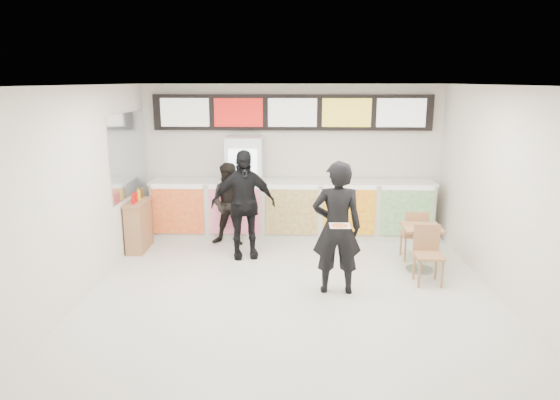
{
  "coord_description": "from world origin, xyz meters",
  "views": [
    {
      "loc": [
        0.02,
        -6.54,
        3.06
      ],
      "look_at": [
        -0.19,
        1.2,
        1.2
      ],
      "focal_mm": 32.0,
      "sensor_mm": 36.0,
      "label": 1
    }
  ],
  "objects_px": {
    "condiment_ledge": "(139,225)",
    "customer_main": "(337,228)",
    "customer_left": "(231,204)",
    "cafe_table": "(421,240)",
    "customer_mid": "(243,204)",
    "service_counter": "(292,209)",
    "drinks_fridge": "(245,187)"
  },
  "relations": [
    {
      "from": "customer_mid",
      "to": "customer_main",
      "type": "bearing_deg",
      "value": -57.02
    },
    {
      "from": "drinks_fridge",
      "to": "customer_mid",
      "type": "relative_size",
      "value": 1.04
    },
    {
      "from": "cafe_table",
      "to": "condiment_ledge",
      "type": "distance_m",
      "value": 5.03
    },
    {
      "from": "service_counter",
      "to": "drinks_fridge",
      "type": "bearing_deg",
      "value": 179.01
    },
    {
      "from": "service_counter",
      "to": "condiment_ledge",
      "type": "xyz_separation_m",
      "value": [
        -2.82,
        -0.88,
        -0.1
      ]
    },
    {
      "from": "service_counter",
      "to": "customer_left",
      "type": "height_order",
      "value": "customer_left"
    },
    {
      "from": "drinks_fridge",
      "to": "customer_left",
      "type": "distance_m",
      "value": 0.64
    },
    {
      "from": "customer_main",
      "to": "condiment_ledge",
      "type": "height_order",
      "value": "customer_main"
    },
    {
      "from": "customer_left",
      "to": "cafe_table",
      "type": "xyz_separation_m",
      "value": [
        3.27,
        -1.26,
        -0.26
      ]
    },
    {
      "from": "drinks_fridge",
      "to": "customer_left",
      "type": "xyz_separation_m",
      "value": [
        -0.22,
        -0.56,
        -0.21
      ]
    },
    {
      "from": "customer_main",
      "to": "customer_left",
      "type": "bearing_deg",
      "value": -49.81
    },
    {
      "from": "service_counter",
      "to": "cafe_table",
      "type": "bearing_deg",
      "value": -40.45
    },
    {
      "from": "customer_main",
      "to": "cafe_table",
      "type": "height_order",
      "value": "customer_main"
    },
    {
      "from": "customer_main",
      "to": "cafe_table",
      "type": "relative_size",
      "value": 1.28
    },
    {
      "from": "condiment_ledge",
      "to": "customer_left",
      "type": "bearing_deg",
      "value": 11.37
    },
    {
      "from": "cafe_table",
      "to": "customer_mid",
      "type": "bearing_deg",
      "value": 169.89
    },
    {
      "from": "drinks_fridge",
      "to": "customer_mid",
      "type": "xyz_separation_m",
      "value": [
        0.09,
        -1.22,
        -0.04
      ]
    },
    {
      "from": "customer_main",
      "to": "customer_mid",
      "type": "distance_m",
      "value": 2.11
    },
    {
      "from": "customer_mid",
      "to": "cafe_table",
      "type": "distance_m",
      "value": 3.06
    },
    {
      "from": "service_counter",
      "to": "customer_main",
      "type": "xyz_separation_m",
      "value": [
        0.66,
        -2.69,
        0.41
      ]
    },
    {
      "from": "condiment_ledge",
      "to": "customer_main",
      "type": "bearing_deg",
      "value": -27.53
    },
    {
      "from": "customer_left",
      "to": "cafe_table",
      "type": "bearing_deg",
      "value": -14.72
    },
    {
      "from": "cafe_table",
      "to": "customer_left",
      "type": "bearing_deg",
      "value": 160.18
    },
    {
      "from": "condiment_ledge",
      "to": "service_counter",
      "type": "bearing_deg",
      "value": 17.29
    },
    {
      "from": "condiment_ledge",
      "to": "drinks_fridge",
      "type": "bearing_deg",
      "value": 25.37
    },
    {
      "from": "service_counter",
      "to": "customer_main",
      "type": "bearing_deg",
      "value": -76.24
    },
    {
      "from": "customer_main",
      "to": "customer_left",
      "type": "distance_m",
      "value": 2.82
    },
    {
      "from": "customer_mid",
      "to": "cafe_table",
      "type": "bearing_deg",
      "value": -23.87
    },
    {
      "from": "customer_mid",
      "to": "drinks_fridge",
      "type": "bearing_deg",
      "value": 81.67
    },
    {
      "from": "customer_mid",
      "to": "cafe_table",
      "type": "xyz_separation_m",
      "value": [
        2.97,
        -0.6,
        -0.43
      ]
    },
    {
      "from": "drinks_fridge",
      "to": "condiment_ledge",
      "type": "height_order",
      "value": "drinks_fridge"
    },
    {
      "from": "drinks_fridge",
      "to": "customer_main",
      "type": "distance_m",
      "value": 3.14
    }
  ]
}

